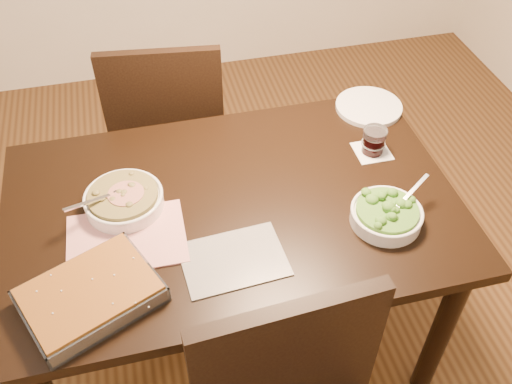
{
  "coord_description": "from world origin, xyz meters",
  "views": [
    {
      "loc": [
        -0.22,
        -1.22,
        2.02
      ],
      "look_at": [
        0.07,
        -0.02,
        0.8
      ],
      "focal_mm": 40.0,
      "sensor_mm": 36.0,
      "label": 1
    }
  ],
  "objects_px": {
    "stew_bowl": "(124,200)",
    "chair_far": "(169,126)",
    "table": "(233,224)",
    "baking_dish": "(90,295)",
    "broccoli_bowl": "(386,214)",
    "dinner_plate": "(369,107)",
    "wine_tumbler": "(374,140)"
  },
  "relations": [
    {
      "from": "baking_dish",
      "to": "dinner_plate",
      "type": "height_order",
      "value": "baking_dish"
    },
    {
      "from": "broccoli_bowl",
      "to": "dinner_plate",
      "type": "xyz_separation_m",
      "value": [
        0.16,
        0.54,
        -0.02
      ]
    },
    {
      "from": "table",
      "to": "dinner_plate",
      "type": "xyz_separation_m",
      "value": [
        0.6,
        0.36,
        0.1
      ]
    },
    {
      "from": "dinner_plate",
      "to": "chair_far",
      "type": "height_order",
      "value": "chair_far"
    },
    {
      "from": "table",
      "to": "baking_dish",
      "type": "xyz_separation_m",
      "value": [
        -0.44,
        -0.27,
        0.12
      ]
    },
    {
      "from": "dinner_plate",
      "to": "wine_tumbler",
      "type": "bearing_deg",
      "value": -109.11
    },
    {
      "from": "wine_tumbler",
      "to": "dinner_plate",
      "type": "bearing_deg",
      "value": 70.89
    },
    {
      "from": "chair_far",
      "to": "stew_bowl",
      "type": "bearing_deg",
      "value": 80.47
    },
    {
      "from": "broccoli_bowl",
      "to": "wine_tumbler",
      "type": "relative_size",
      "value": 2.55
    },
    {
      "from": "stew_bowl",
      "to": "wine_tumbler",
      "type": "bearing_deg",
      "value": 4.57
    },
    {
      "from": "stew_bowl",
      "to": "dinner_plate",
      "type": "xyz_separation_m",
      "value": [
        0.92,
        0.3,
        -0.02
      ]
    },
    {
      "from": "stew_bowl",
      "to": "table",
      "type": "bearing_deg",
      "value": -10.53
    },
    {
      "from": "table",
      "to": "baking_dish",
      "type": "distance_m",
      "value": 0.53
    },
    {
      "from": "table",
      "to": "broccoli_bowl",
      "type": "height_order",
      "value": "broccoli_bowl"
    },
    {
      "from": "table",
      "to": "baking_dish",
      "type": "height_order",
      "value": "baking_dish"
    },
    {
      "from": "table",
      "to": "broccoli_bowl",
      "type": "relative_size",
      "value": 6.08
    },
    {
      "from": "table",
      "to": "stew_bowl",
      "type": "height_order",
      "value": "stew_bowl"
    },
    {
      "from": "dinner_plate",
      "to": "chair_far",
      "type": "distance_m",
      "value": 0.83
    },
    {
      "from": "stew_bowl",
      "to": "chair_far",
      "type": "distance_m",
      "value": 0.72
    },
    {
      "from": "table",
      "to": "broccoli_bowl",
      "type": "bearing_deg",
      "value": -23.13
    },
    {
      "from": "broccoli_bowl",
      "to": "table",
      "type": "bearing_deg",
      "value": 156.87
    },
    {
      "from": "broccoli_bowl",
      "to": "wine_tumbler",
      "type": "height_order",
      "value": "wine_tumbler"
    },
    {
      "from": "stew_bowl",
      "to": "baking_dish",
      "type": "bearing_deg",
      "value": -108.85
    },
    {
      "from": "wine_tumbler",
      "to": "dinner_plate",
      "type": "xyz_separation_m",
      "value": [
        0.08,
        0.23,
        -0.04
      ]
    },
    {
      "from": "stew_bowl",
      "to": "chair_far",
      "type": "bearing_deg",
      "value": 73.1
    },
    {
      "from": "broccoli_bowl",
      "to": "chair_far",
      "type": "height_order",
      "value": "chair_far"
    },
    {
      "from": "chair_far",
      "to": "dinner_plate",
      "type": "bearing_deg",
      "value": 161.57
    },
    {
      "from": "stew_bowl",
      "to": "wine_tumbler",
      "type": "relative_size",
      "value": 2.78
    },
    {
      "from": "baking_dish",
      "to": "table",
      "type": "bearing_deg",
      "value": 7.97
    },
    {
      "from": "stew_bowl",
      "to": "chair_far",
      "type": "xyz_separation_m",
      "value": [
        0.2,
        0.65,
        -0.24
      ]
    },
    {
      "from": "wine_tumbler",
      "to": "chair_far",
      "type": "height_order",
      "value": "chair_far"
    },
    {
      "from": "stew_bowl",
      "to": "dinner_plate",
      "type": "distance_m",
      "value": 0.97
    }
  ]
}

